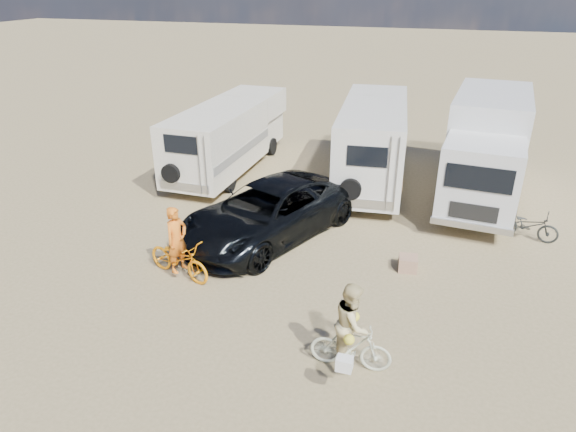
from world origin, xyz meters
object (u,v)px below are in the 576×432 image
(rider_woman, at_px, (352,331))
(bike_parked, at_px, (528,225))
(dark_suv, at_px, (268,212))
(bike_woman, at_px, (351,347))
(cooler, at_px, (273,207))
(crate, at_px, (408,263))
(rv_left, at_px, (229,138))
(bike_man, at_px, (179,259))
(rider_man, at_px, (178,246))
(box_truck, at_px, (485,151))
(rv_main, at_px, (372,145))

(rider_woman, bearing_deg, bike_parked, -32.13)
(dark_suv, relative_size, rider_woman, 3.35)
(bike_woman, bearing_deg, rider_woman, -0.00)
(rider_woman, bearing_deg, cooler, 27.88)
(bike_parked, height_order, crate, bike_parked)
(rv_left, xyz_separation_m, bike_man, (1.93, -7.59, -0.75))
(rv_left, bearing_deg, rider_man, -75.00)
(rider_woman, bearing_deg, box_truck, -17.89)
(bike_man, bearing_deg, dark_suv, -10.62)
(bike_parked, bearing_deg, rv_main, 71.59)
(dark_suv, xyz_separation_m, cooler, (-0.35, 1.50, -0.55))
(box_truck, height_order, bike_parked, box_truck)
(cooler, bearing_deg, rider_man, -83.50)
(dark_suv, relative_size, bike_parked, 3.46)
(dark_suv, distance_m, rider_man, 3.00)
(box_truck, relative_size, bike_woman, 4.46)
(rv_left, bearing_deg, crate, -36.66)
(rider_man, bearing_deg, rider_woman, -96.15)
(crate, bearing_deg, bike_woman, -100.14)
(box_truck, height_order, rider_woman, box_truck)
(rv_left, relative_size, rider_woman, 4.26)
(box_truck, height_order, dark_suv, box_truck)
(box_truck, bearing_deg, dark_suv, -135.87)
(rv_main, bearing_deg, rider_man, -120.24)
(rv_left, relative_size, bike_man, 3.77)
(box_truck, xyz_separation_m, dark_suv, (-5.79, -4.71, -0.90))
(dark_suv, bearing_deg, cooler, 126.07)
(bike_woman, bearing_deg, rv_left, 31.75)
(dark_suv, relative_size, bike_woman, 3.62)
(bike_woman, relative_size, rider_man, 0.92)
(rv_left, bearing_deg, bike_parked, -14.55)
(box_truck, xyz_separation_m, crate, (-1.79, -5.37, -1.49))
(rider_woman, xyz_separation_m, cooler, (-3.65, 6.12, -0.60))
(bike_parked, bearing_deg, rider_man, 131.27)
(box_truck, bearing_deg, bike_man, -129.12)
(rv_main, distance_m, cooler, 4.42)
(bike_woman, height_order, crate, bike_woman)
(bike_man, xyz_separation_m, bike_parked, (8.42, 4.76, -0.07))
(dark_suv, xyz_separation_m, rider_woman, (3.30, -4.62, 0.06))
(bike_man, relative_size, cooler, 3.23)
(rv_left, height_order, rider_man, rv_left)
(rv_main, xyz_separation_m, cooler, (-2.47, -3.46, -1.21))
(rider_woman, relative_size, cooler, 2.86)
(rv_left, xyz_separation_m, rider_woman, (6.59, -9.54, -0.41))
(box_truck, xyz_separation_m, cooler, (-6.14, -3.21, -1.44))
(bike_man, height_order, crate, bike_man)
(bike_man, distance_m, bike_woman, 5.05)
(rv_left, relative_size, dark_suv, 1.27)
(rider_woman, height_order, cooler, rider_woman)
(dark_suv, height_order, rider_woman, rider_woman)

